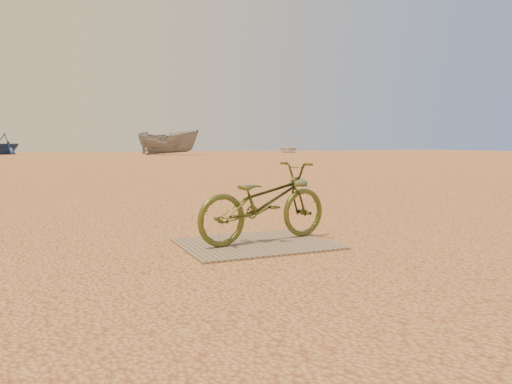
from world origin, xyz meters
name	(u,v)px	position (x,y,z in m)	size (l,w,h in m)	color
ground	(211,249)	(0.00, 0.00, 0.00)	(120.00, 120.00, 0.00)	tan
plywood_board	(256,244)	(0.49, 0.00, 0.01)	(1.54, 1.20, 0.02)	#847058
bicycle	(264,202)	(0.61, 0.05, 0.44)	(0.55, 1.59, 0.84)	#4A521F
boat_far_left	(3,144)	(-4.58, 48.84, 1.03)	(3.39, 3.92, 2.07)	navy
boat_mid_right	(168,143)	(9.52, 40.77, 1.14)	(2.23, 5.92, 2.29)	slate
boat_far_right	(288,149)	(24.94, 46.56, 0.44)	(3.06, 4.29, 0.89)	silver
kale_b	(298,186)	(4.37, 6.22, 0.00)	(0.47, 0.47, 0.26)	#4E5F42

